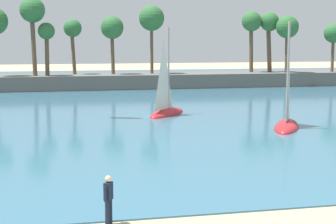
% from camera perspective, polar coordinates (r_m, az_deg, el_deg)
% --- Properties ---
extents(sea, '(220.00, 89.17, 0.06)m').
position_cam_1_polar(sea, '(62.09, -8.70, 2.07)').
color(sea, '#386B84').
rests_on(sea, ground).
extents(palm_headland, '(103.63, 6.00, 11.94)m').
position_cam_1_polar(palm_headland, '(66.69, -6.66, 4.46)').
color(palm_headland, '#605B54').
rests_on(palm_headland, ground).
extents(person_at_waterline, '(0.34, 0.49, 1.67)m').
position_cam_1_polar(person_at_waterline, '(17.68, -6.36, -9.17)').
color(person_at_waterline, '#141E33').
rests_on(person_at_waterline, ground).
extents(sailboat_mid_bay, '(4.39, 5.00, 7.46)m').
position_cam_1_polar(sailboat_mid_bay, '(42.76, -0.16, 0.60)').
color(sailboat_mid_bay, red).
rests_on(sailboat_mid_bay, sea).
extents(sailboat_toward_headland, '(3.98, 5.42, 7.71)m').
position_cam_1_polar(sailboat_toward_headland, '(37.24, 12.57, -0.61)').
color(sailboat_toward_headland, red).
rests_on(sailboat_toward_headland, sea).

